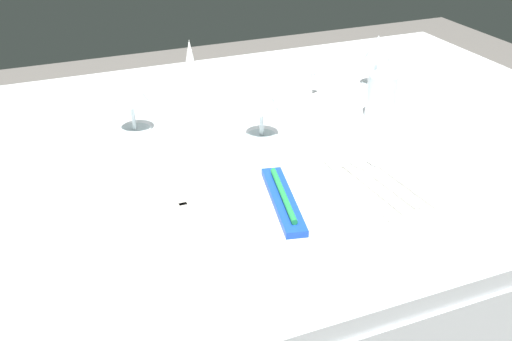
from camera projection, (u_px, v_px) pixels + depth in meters
The scene contains 15 objects.
dining_table at pixel (225, 180), 1.28m from camera, with size 1.80×1.11×0.74m.
dinner_plate at pixel (283, 208), 1.01m from camera, with size 0.25×0.25×0.02m, color white.
toothbrush_package at pixel (283, 199), 1.01m from camera, with size 0.08×0.21×0.02m.
fork_outer at pixel (192, 223), 0.98m from camera, with size 0.02×0.21×0.00m.
dinner_knife at pixel (357, 188), 1.08m from camera, with size 0.02×0.24×0.00m.
spoon_soup at pixel (360, 178), 1.12m from camera, with size 0.03×0.22×0.01m.
spoon_dessert at pixel (375, 176), 1.12m from camera, with size 0.03×0.20×0.01m.
spoon_tea at pixel (392, 175), 1.13m from camera, with size 0.03×0.21×0.01m.
saucer_left at pixel (295, 98), 1.46m from camera, with size 0.14×0.14×0.01m, color white.
coffee_cup_left at pixel (296, 83), 1.44m from camera, with size 0.10×0.08×0.07m.
wine_glass_left at pixel (262, 95), 1.23m from camera, with size 0.07×0.07×0.14m.
wine_glass_right at pixel (131, 93), 1.26m from camera, with size 0.07×0.07×0.13m.
wine_glass_far at pixel (377, 51), 1.50m from camera, with size 0.07×0.07×0.13m.
drink_tumbler at pixel (380, 96), 1.34m from camera, with size 0.07×0.07×0.10m.
napkin_folded at pixel (190, 74), 1.38m from camera, with size 0.07×0.07×0.16m, color white.
Camera 1 is at (-0.36, -1.05, 1.29)m, focal length 41.87 mm.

